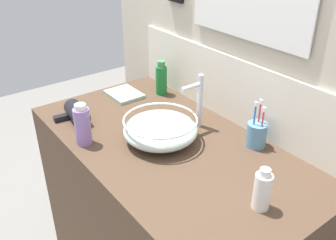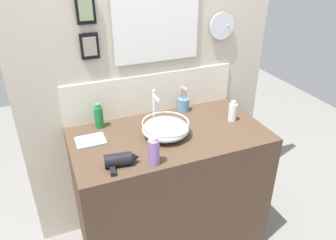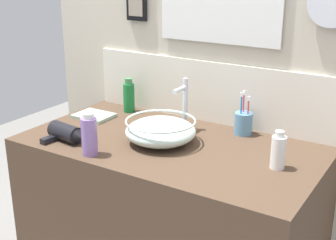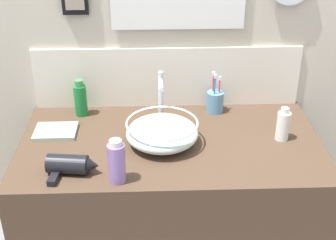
# 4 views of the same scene
# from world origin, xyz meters

# --- Properties ---
(vanity_counter) EXTENTS (1.26, 0.68, 0.94)m
(vanity_counter) POSITION_xyz_m (0.00, 0.00, 0.47)
(vanity_counter) COLOR #4C3828
(vanity_counter) RESTS_ON ground
(back_panel) EXTENTS (1.81, 0.10, 2.58)m
(back_panel) POSITION_xyz_m (0.00, 0.37, 1.29)
(back_panel) COLOR beige
(back_panel) RESTS_ON ground
(glass_bowl_sink) EXTENTS (0.30, 0.30, 0.10)m
(glass_bowl_sink) POSITION_xyz_m (-0.04, -0.02, 0.99)
(glass_bowl_sink) COLOR silver
(glass_bowl_sink) RESTS_ON vanity_counter
(faucet) EXTENTS (0.02, 0.11, 0.24)m
(faucet) POSITION_xyz_m (-0.04, 0.17, 1.07)
(faucet) COLOR silver
(faucet) RESTS_ON vanity_counter
(hair_drier) EXTENTS (0.20, 0.14, 0.07)m
(hair_drier) POSITION_xyz_m (-0.38, -0.22, 0.97)
(hair_drier) COLOR black
(hair_drier) RESTS_ON vanity_counter
(toothbrush_cup) EXTENTS (0.08, 0.08, 0.19)m
(toothbrush_cup) POSITION_xyz_m (0.22, 0.26, 0.99)
(toothbrush_cup) COLOR #598CB2
(toothbrush_cup) RESTS_ON vanity_counter
(shampoo_bottle) EXTENTS (0.05, 0.05, 0.15)m
(shampoo_bottle) POSITION_xyz_m (0.47, 0.00, 1.00)
(shampoo_bottle) COLOR white
(shampoo_bottle) RESTS_ON vanity_counter
(lotion_bottle) EXTENTS (0.06, 0.06, 0.17)m
(lotion_bottle) POSITION_xyz_m (-0.20, -0.27, 1.02)
(lotion_bottle) COLOR #8C6BB2
(lotion_bottle) RESTS_ON vanity_counter
(soap_dispenser) EXTENTS (0.06, 0.06, 0.17)m
(soap_dispenser) POSITION_xyz_m (-0.40, 0.25, 1.02)
(soap_dispenser) COLOR #197233
(soap_dispenser) RESTS_ON vanity_counter
(hand_towel) EXTENTS (0.18, 0.14, 0.02)m
(hand_towel) POSITION_xyz_m (-0.49, 0.09, 0.94)
(hand_towel) COLOR #99B29E
(hand_towel) RESTS_ON vanity_counter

